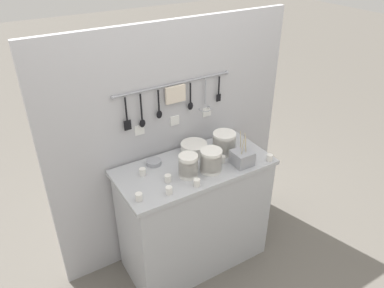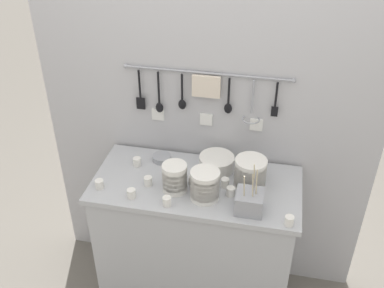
{
  "view_description": "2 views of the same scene",
  "coord_description": "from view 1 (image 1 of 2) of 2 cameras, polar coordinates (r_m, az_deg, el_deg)",
  "views": [
    {
      "loc": [
        -1.15,
        -1.87,
        2.38
      ],
      "look_at": [
        -0.02,
        0.0,
        1.09
      ],
      "focal_mm": 35.0,
      "sensor_mm": 36.0,
      "label": 1
    },
    {
      "loc": [
        0.37,
        -1.86,
        2.41
      ],
      "look_at": [
        -0.03,
        0.01,
        1.15
      ],
      "focal_mm": 42.0,
      "sensor_mm": 36.0,
      "label": 2
    }
  ],
  "objects": [
    {
      "name": "ground_plane",
      "position": [
        3.24,
        0.32,
        -16.79
      ],
      "size": [
        20.0,
        20.0,
        0.0
      ],
      "primitive_type": "plane",
      "color": "#666059"
    },
    {
      "name": "counter",
      "position": [
        2.92,
        0.35,
        -10.72
      ],
      "size": [
        1.12,
        0.53,
        0.91
      ],
      "color": "#ADAFB5",
      "rests_on": "ground"
    },
    {
      "name": "back_wall",
      "position": [
        2.85,
        -2.78,
        -0.05
      ],
      "size": [
        1.92,
        0.11,
        1.86
      ],
      "color": "#B2B2B7",
      "rests_on": "ground"
    },
    {
      "name": "bowl_stack_nested_right",
      "position": [
        2.76,
        4.92,
        0.18
      ],
      "size": [
        0.17,
        0.17,
        0.16
      ],
      "color": "silver",
      "rests_on": "counter"
    },
    {
      "name": "bowl_stack_wide_centre",
      "position": [
        2.55,
        2.92,
        -2.53
      ],
      "size": [
        0.15,
        0.15,
        0.16
      ],
      "color": "silver",
      "rests_on": "counter"
    },
    {
      "name": "bowl_stack_short_front",
      "position": [
        2.5,
        -0.58,
        -3.32
      ],
      "size": [
        0.13,
        0.13,
        0.16
      ],
      "color": "silver",
      "rests_on": "counter"
    },
    {
      "name": "plate_stack",
      "position": [
        2.76,
        0.3,
        -0.64
      ],
      "size": [
        0.2,
        0.2,
        0.08
      ],
      "color": "silver",
      "rests_on": "counter"
    },
    {
      "name": "steel_mixing_bowl",
      "position": [
        2.66,
        -5.84,
        -2.78
      ],
      "size": [
        0.11,
        0.11,
        0.03
      ],
      "color": "#93969E",
      "rests_on": "counter"
    },
    {
      "name": "cutlery_caddy",
      "position": [
        2.65,
        7.65,
        -2.08
      ],
      "size": [
        0.14,
        0.14,
        0.24
      ],
      "color": "#93969E",
      "rests_on": "counter"
    },
    {
      "name": "cup_edge_far",
      "position": [
        2.56,
        -7.54,
        -4.22
      ],
      "size": [
        0.04,
        0.04,
        0.05
      ],
      "color": "silver",
      "rests_on": "counter"
    },
    {
      "name": "cup_edge_near",
      "position": [
        2.44,
        0.75,
        -5.89
      ],
      "size": [
        0.04,
        0.04,
        0.05
      ],
      "color": "silver",
      "rests_on": "counter"
    },
    {
      "name": "cup_mid_row",
      "position": [
        2.61,
        0.23,
        -3.1
      ],
      "size": [
        0.04,
        0.04,
        0.05
      ],
      "color": "silver",
      "rests_on": "counter"
    },
    {
      "name": "cup_centre",
      "position": [
        2.7,
        3.15,
        -1.9
      ],
      "size": [
        0.04,
        0.04,
        0.05
      ],
      "color": "silver",
      "rests_on": "counter"
    },
    {
      "name": "cup_back_left",
      "position": [
        2.48,
        -3.68,
        -5.24
      ],
      "size": [
        0.04,
        0.04,
        0.05
      ],
      "color": "silver",
      "rests_on": "counter"
    },
    {
      "name": "cup_back_right",
      "position": [
        2.34,
        -8.09,
        -7.97
      ],
      "size": [
        0.04,
        0.04,
        0.05
      ],
      "color": "silver",
      "rests_on": "counter"
    },
    {
      "name": "cup_beside_plates",
      "position": [
        2.38,
        -3.52,
        -7.06
      ],
      "size": [
        0.04,
        0.04,
        0.05
      ],
      "color": "silver",
      "rests_on": "counter"
    },
    {
      "name": "cup_front_right",
      "position": [
        2.74,
        11.74,
        -2.05
      ],
      "size": [
        0.04,
        0.04,
        0.05
      ],
      "color": "silver",
      "rests_on": "counter"
    },
    {
      "name": "cup_by_caddy",
      "position": [
        2.67,
        4.65,
        -2.32
      ],
      "size": [
        0.04,
        0.04,
        0.05
      ],
      "color": "silver",
      "rests_on": "counter"
    }
  ]
}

